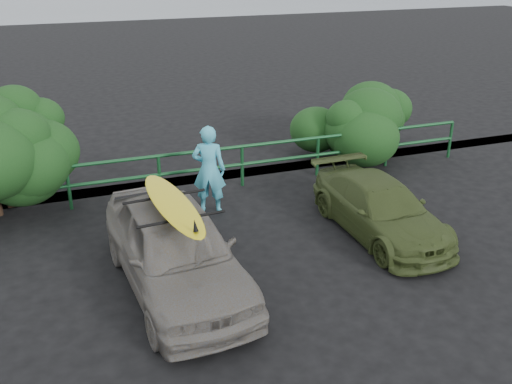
% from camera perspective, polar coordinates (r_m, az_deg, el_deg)
% --- Properties ---
extents(ground, '(80.00, 80.00, 0.00)m').
position_cam_1_polar(ground, '(9.46, 2.60, -11.21)').
color(ground, black).
extents(ocean, '(200.00, 200.00, 0.00)m').
position_cam_1_polar(ocean, '(67.46, -18.05, 17.73)').
color(ocean, slate).
rests_on(ocean, ground).
extents(guardrail, '(14.00, 0.08, 1.04)m').
position_cam_1_polar(guardrail, '(13.45, -5.44, 2.15)').
color(guardrail, '#144722').
rests_on(guardrail, ground).
extents(shrub_right, '(3.20, 2.40, 1.94)m').
position_cam_1_polar(shrub_right, '(15.63, 12.12, 6.53)').
color(shrub_right, '#1A4118').
rests_on(shrub_right, ground).
extents(sedan, '(2.10, 4.47, 1.48)m').
position_cam_1_polar(sedan, '(9.60, -8.05, -5.66)').
color(sedan, slate).
rests_on(sedan, ground).
extents(olive_vehicle, '(1.61, 3.78, 1.09)m').
position_cam_1_polar(olive_vehicle, '(11.66, 12.31, -1.61)').
color(olive_vehicle, '#3A4920').
rests_on(olive_vehicle, ground).
extents(man, '(0.84, 0.71, 1.95)m').
position_cam_1_polar(man, '(12.21, -4.73, 2.24)').
color(man, '#47B8D5').
rests_on(man, ground).
extents(roof_rack, '(1.49, 1.11, 0.05)m').
position_cam_1_polar(roof_rack, '(9.26, -8.31, -1.53)').
color(roof_rack, black).
rests_on(roof_rack, sedan).
extents(surfboard, '(0.79, 2.76, 0.08)m').
position_cam_1_polar(surfboard, '(9.23, -8.34, -1.17)').
color(surfboard, yellow).
rests_on(surfboard, roof_rack).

